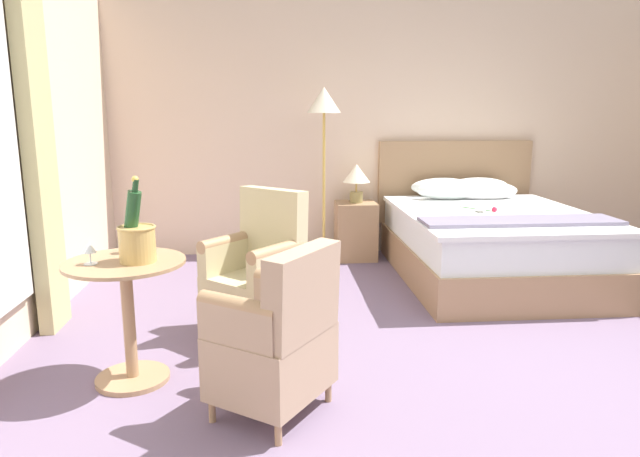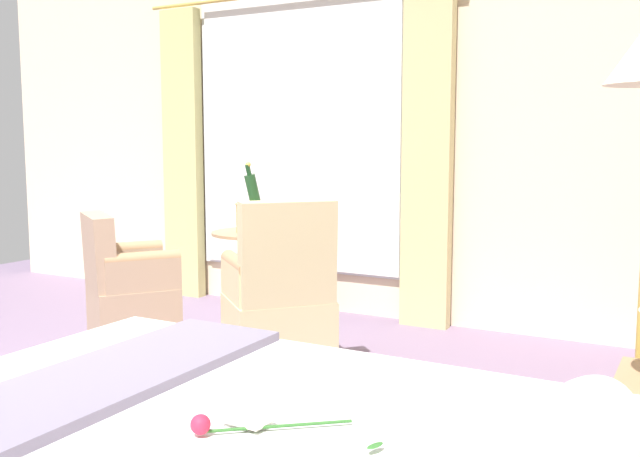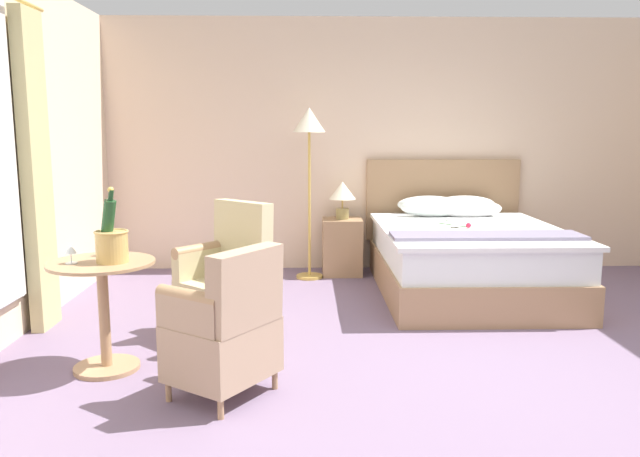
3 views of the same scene
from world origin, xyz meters
TOP-DOWN VIEW (x-y plane):
  - ground_plane at (0.00, 0.00)m, footprint 7.91×7.91m
  - wall_headboard_side at (0.00, 3.26)m, footprint 6.45×0.12m
  - bed at (0.57, 2.12)m, footprint 1.71×2.27m
  - nightstand at (-0.58, 2.88)m, footprint 0.45×0.40m
  - bedside_lamp at (-0.58, 2.88)m, footprint 0.29×0.29m
  - floor_lamp_brass at (-0.94, 2.72)m, footprint 0.33×0.33m
  - side_table_round at (-2.30, 0.19)m, footprint 0.68×0.68m
  - champagne_bucket at (-2.22, 0.17)m, footprint 0.21×0.21m
  - wine_glass_near_bucket at (-2.34, 0.38)m, footprint 0.07×0.07m
  - wine_glass_near_edge at (-2.47, 0.13)m, footprint 0.07×0.07m
  - armchair_by_window at (-1.57, 0.80)m, footprint 0.76×0.76m
  - armchair_facing_bed at (-1.45, -0.25)m, footprint 0.73×0.74m

SIDE VIEW (x-z plane):
  - ground_plane at x=0.00m, z-range 0.00..0.00m
  - nightstand at x=-0.58m, z-range 0.00..0.61m
  - bed at x=0.57m, z-range -0.25..0.98m
  - armchair_facing_bed at x=-1.45m, z-range -0.04..0.87m
  - side_table_round at x=-2.30m, z-range 0.07..0.80m
  - armchair_by_window at x=-1.57m, z-range -0.07..0.96m
  - wine_glass_near_edge at x=-2.47m, z-range 0.75..0.87m
  - wine_glass_near_bucket at x=-2.34m, z-range 0.76..0.90m
  - champagne_bucket at x=-2.22m, z-range 0.62..1.11m
  - bedside_lamp at x=-0.58m, z-range 0.69..1.09m
  - wall_headboard_side at x=0.00m, z-range 0.00..2.77m
  - floor_lamp_brass at x=-0.94m, z-range 0.61..2.40m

